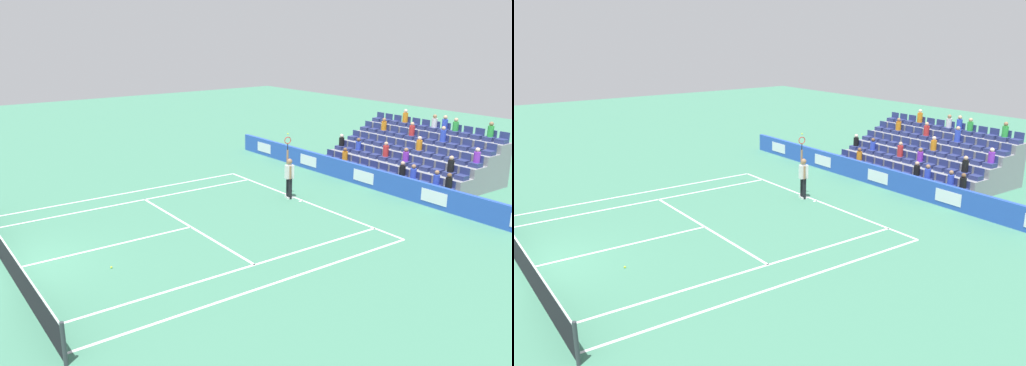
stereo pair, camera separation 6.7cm
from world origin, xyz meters
The scene contains 14 objects.
ground_plane centered at (0.00, 0.00, 0.00)m, with size 80.00×80.00×0.00m, color #47896B.
line_baseline centered at (0.00, -11.89, 0.00)m, with size 10.97×0.10×0.01m, color white.
line_service centered at (0.00, -6.40, 0.00)m, with size 8.23×0.10×0.01m, color white.
line_centre_service centered at (0.00, -3.20, 0.00)m, with size 0.10×6.40×0.01m, color white.
line_singles_sideline_left centered at (4.12, -5.95, 0.00)m, with size 0.10×11.89×0.01m, color white.
line_singles_sideline_right centered at (-4.12, -5.95, 0.00)m, with size 0.10×11.89×0.01m, color white.
line_doubles_sideline_left centered at (5.49, -5.95, 0.00)m, with size 0.10×11.89×0.01m, color white.
line_doubles_sideline_right centered at (-5.49, -5.95, 0.00)m, with size 0.10×11.89×0.01m, color white.
line_centre_mark centered at (0.00, -11.79, 0.00)m, with size 0.10×0.20×0.01m, color white.
sponsor_barrier centered at (0.00, -15.72, 0.48)m, with size 19.61×0.22×0.95m.
tennis_net centered at (0.00, 0.00, 0.49)m, with size 11.97×0.10×1.07m.
tennis_player centered at (0.63, -11.63, 0.99)m, with size 0.51×0.41×2.85m.
stadium_stand centered at (-0.01, -19.28, 0.82)m, with size 8.06×4.75×3.01m.
loose_tennis_ball centered at (-1.73, -2.65, 0.03)m, with size 0.07×0.07×0.07m, color #D1E533.
Camera 1 is at (-16.62, 2.52, 7.11)m, focal length 37.38 mm.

